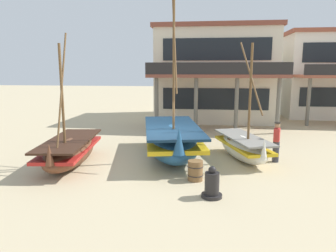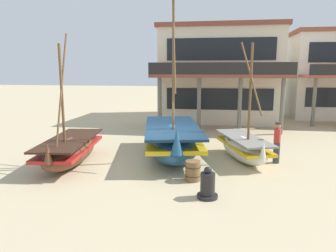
% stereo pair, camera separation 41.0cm
% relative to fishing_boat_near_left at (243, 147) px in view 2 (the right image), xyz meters
% --- Properties ---
extents(ground_plane, '(120.00, 120.00, 0.00)m').
position_rel_fishing_boat_near_left_xyz_m(ground_plane, '(-3.20, -1.11, -0.57)').
color(ground_plane, tan).
extents(fishing_boat_near_left, '(2.32, 3.92, 4.91)m').
position_rel_fishing_boat_near_left_xyz_m(fishing_boat_near_left, '(0.00, 0.00, 0.00)').
color(fishing_boat_near_left, silver).
rests_on(fishing_boat_near_left, ground).
extents(fishing_boat_centre_large, '(3.34, 6.03, 8.12)m').
position_rel_fishing_boat_near_left_xyz_m(fishing_boat_centre_large, '(-3.04, 0.09, 0.20)').
color(fishing_boat_centre_large, '#23517A').
rests_on(fishing_boat_centre_large, ground).
extents(fishing_boat_far_right, '(2.10, 4.59, 5.18)m').
position_rel_fishing_boat_near_left_xyz_m(fishing_boat_far_right, '(-6.98, -1.60, 0.01)').
color(fishing_boat_far_right, brown).
rests_on(fishing_boat_far_right, ground).
extents(fisherman_by_hull, '(0.33, 0.41, 1.68)m').
position_rel_fishing_boat_near_left_xyz_m(fisherman_by_hull, '(1.32, -0.20, 0.26)').
color(fisherman_by_hull, '#33333D').
rests_on(fisherman_by_hull, ground).
extents(capstan_winch, '(0.62, 0.62, 0.97)m').
position_rel_fishing_boat_near_left_xyz_m(capstan_winch, '(-1.36, -4.22, -0.19)').
color(capstan_winch, black).
rests_on(capstan_winch, ground).
extents(wooden_barrel, '(0.56, 0.56, 0.70)m').
position_rel_fishing_boat_near_left_xyz_m(wooden_barrel, '(-1.91, -2.82, -0.22)').
color(wooden_barrel, brown).
rests_on(wooden_barrel, ground).
extents(harbor_building_main, '(8.84, 9.89, 6.90)m').
position_rel_fishing_boat_near_left_xyz_m(harbor_building_main, '(-1.00, 11.69, 2.89)').
color(harbor_building_main, beige).
rests_on(harbor_building_main, ground).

